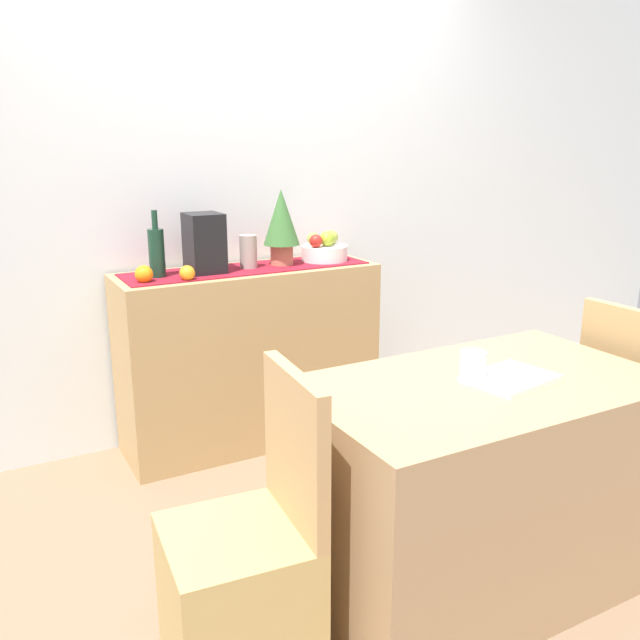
{
  "coord_description": "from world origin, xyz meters",
  "views": [
    {
      "loc": [
        -1.35,
        -2.06,
        1.52
      ],
      "look_at": [
        -0.02,
        0.36,
        0.76
      ],
      "focal_mm": 37.7,
      "sensor_mm": 36.0,
      "label": 1
    }
  ],
  "objects_px": {
    "chair_by_corner": "(639,454)",
    "sideboard_console": "(250,357)",
    "open_book": "(510,378)",
    "dining_table": "(477,482)",
    "coffee_maker": "(204,244)",
    "potted_plant": "(281,222)",
    "coffee_cup": "(473,367)",
    "ceramic_vase": "(248,252)",
    "chair_near_window": "(244,588)",
    "fruit_bowl": "(324,253)",
    "wine_bottle": "(157,252)"
  },
  "relations": [
    {
      "from": "open_book",
      "to": "dining_table",
      "type": "bearing_deg",
      "value": 143.22
    },
    {
      "from": "sideboard_console",
      "to": "fruit_bowl",
      "type": "xyz_separation_m",
      "value": [
        0.43,
        0.0,
        0.49
      ]
    },
    {
      "from": "ceramic_vase",
      "to": "chair_near_window",
      "type": "xyz_separation_m",
      "value": [
        -0.64,
        -1.42,
        -0.71
      ]
    },
    {
      "from": "ceramic_vase",
      "to": "open_book",
      "type": "bearing_deg",
      "value": -78.16
    },
    {
      "from": "chair_by_corner",
      "to": "coffee_maker",
      "type": "bearing_deg",
      "value": 132.83
    },
    {
      "from": "sideboard_console",
      "to": "chair_near_window",
      "type": "distance_m",
      "value": 1.57
    },
    {
      "from": "potted_plant",
      "to": "coffee_maker",
      "type": "bearing_deg",
      "value": 180.0
    },
    {
      "from": "dining_table",
      "to": "chair_by_corner",
      "type": "distance_m",
      "value": 0.87
    },
    {
      "from": "coffee_maker",
      "to": "chair_by_corner",
      "type": "distance_m",
      "value": 2.09
    },
    {
      "from": "open_book",
      "to": "coffee_maker",
      "type": "bearing_deg",
      "value": 100.12
    },
    {
      "from": "potted_plant",
      "to": "open_book",
      "type": "xyz_separation_m",
      "value": [
        0.13,
        -1.46,
        -0.36
      ]
    },
    {
      "from": "sideboard_console",
      "to": "wine_bottle",
      "type": "xyz_separation_m",
      "value": [
        -0.44,
        0.0,
        0.57
      ]
    },
    {
      "from": "sideboard_console",
      "to": "potted_plant",
      "type": "bearing_deg",
      "value": -0.0
    },
    {
      "from": "sideboard_console",
      "to": "chair_near_window",
      "type": "bearing_deg",
      "value": -113.9
    },
    {
      "from": "open_book",
      "to": "chair_by_corner",
      "type": "xyz_separation_m",
      "value": [
        0.79,
        0.04,
        -0.48
      ]
    },
    {
      "from": "sideboard_console",
      "to": "chair_by_corner",
      "type": "relative_size",
      "value": 1.42
    },
    {
      "from": "sideboard_console",
      "to": "fruit_bowl",
      "type": "relative_size",
      "value": 5.39
    },
    {
      "from": "wine_bottle",
      "to": "open_book",
      "type": "distance_m",
      "value": 1.66
    },
    {
      "from": "fruit_bowl",
      "to": "chair_near_window",
      "type": "bearing_deg",
      "value": -126.63
    },
    {
      "from": "fruit_bowl",
      "to": "chair_by_corner",
      "type": "xyz_separation_m",
      "value": [
        0.68,
        -1.42,
        -0.67
      ]
    },
    {
      "from": "coffee_cup",
      "to": "dining_table",
      "type": "bearing_deg",
      "value": -21.53
    },
    {
      "from": "coffee_cup",
      "to": "chair_near_window",
      "type": "relative_size",
      "value": 0.11
    },
    {
      "from": "sideboard_console",
      "to": "ceramic_vase",
      "type": "xyz_separation_m",
      "value": [
        0.01,
        0.0,
        0.53
      ]
    },
    {
      "from": "chair_near_window",
      "to": "ceramic_vase",
      "type": "bearing_deg",
      "value": 65.88
    },
    {
      "from": "potted_plant",
      "to": "coffee_cup",
      "type": "bearing_deg",
      "value": -89.53
    },
    {
      "from": "coffee_maker",
      "to": "potted_plant",
      "type": "height_order",
      "value": "potted_plant"
    },
    {
      "from": "fruit_bowl",
      "to": "coffee_maker",
      "type": "height_order",
      "value": "coffee_maker"
    },
    {
      "from": "fruit_bowl",
      "to": "open_book",
      "type": "xyz_separation_m",
      "value": [
        -0.11,
        -1.46,
        -0.19
      ]
    },
    {
      "from": "coffee_maker",
      "to": "ceramic_vase",
      "type": "distance_m",
      "value": 0.23
    },
    {
      "from": "potted_plant",
      "to": "chair_by_corner",
      "type": "bearing_deg",
      "value": -57.08
    },
    {
      "from": "sideboard_console",
      "to": "coffee_cup",
      "type": "bearing_deg",
      "value": -82.03
    },
    {
      "from": "wine_bottle",
      "to": "coffee_cup",
      "type": "height_order",
      "value": "wine_bottle"
    },
    {
      "from": "coffee_maker",
      "to": "potted_plant",
      "type": "xyz_separation_m",
      "value": [
        0.4,
        -0.0,
        0.08
      ]
    },
    {
      "from": "wine_bottle",
      "to": "ceramic_vase",
      "type": "height_order",
      "value": "wine_bottle"
    },
    {
      "from": "fruit_bowl",
      "to": "ceramic_vase",
      "type": "height_order",
      "value": "ceramic_vase"
    },
    {
      "from": "sideboard_console",
      "to": "chair_by_corner",
      "type": "height_order",
      "value": "chair_by_corner"
    },
    {
      "from": "fruit_bowl",
      "to": "coffee_cup",
      "type": "relative_size",
      "value": 2.29
    },
    {
      "from": "ceramic_vase",
      "to": "potted_plant",
      "type": "height_order",
      "value": "potted_plant"
    },
    {
      "from": "dining_table",
      "to": "chair_near_window",
      "type": "relative_size",
      "value": 1.34
    },
    {
      "from": "sideboard_console",
      "to": "chair_near_window",
      "type": "relative_size",
      "value": 1.42
    },
    {
      "from": "wine_bottle",
      "to": "dining_table",
      "type": "xyz_separation_m",
      "value": [
        0.68,
        -1.42,
        -0.64
      ]
    },
    {
      "from": "coffee_maker",
      "to": "ceramic_vase",
      "type": "bearing_deg",
      "value": 0.0
    },
    {
      "from": "wine_bottle",
      "to": "potted_plant",
      "type": "height_order",
      "value": "potted_plant"
    },
    {
      "from": "sideboard_console",
      "to": "chair_near_window",
      "type": "xyz_separation_m",
      "value": [
        -0.63,
        -1.42,
        -0.18
      ]
    },
    {
      "from": "fruit_bowl",
      "to": "dining_table",
      "type": "relative_size",
      "value": 0.2
    },
    {
      "from": "open_book",
      "to": "ceramic_vase",
      "type": "bearing_deg",
      "value": 92.17
    },
    {
      "from": "dining_table",
      "to": "chair_by_corner",
      "type": "bearing_deg",
      "value": -0.02
    },
    {
      "from": "potted_plant",
      "to": "dining_table",
      "type": "distance_m",
      "value": 1.6
    },
    {
      "from": "potted_plant",
      "to": "chair_by_corner",
      "type": "relative_size",
      "value": 0.42
    },
    {
      "from": "chair_by_corner",
      "to": "sideboard_console",
      "type": "bearing_deg",
      "value": 127.87
    }
  ]
}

